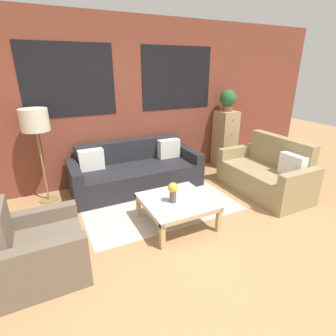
# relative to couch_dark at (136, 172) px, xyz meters

# --- Properties ---
(ground_plane) EXTENTS (16.00, 16.00, 0.00)m
(ground_plane) POSITION_rel_couch_dark_xyz_m (0.09, -1.95, -0.28)
(ground_plane) COLOR #AD7F51
(wall_back_brick) EXTENTS (8.40, 0.09, 2.80)m
(wall_back_brick) POSITION_rel_couch_dark_xyz_m (0.09, 0.49, 1.13)
(wall_back_brick) COLOR brown
(wall_back_brick) RESTS_ON ground_plane
(rug) EXTENTS (2.27, 1.47, 0.00)m
(rug) POSITION_rel_couch_dark_xyz_m (0.08, -0.75, -0.27)
(rug) COLOR beige
(rug) RESTS_ON ground_plane
(couch_dark) EXTENTS (2.21, 0.88, 0.78)m
(couch_dark) POSITION_rel_couch_dark_xyz_m (0.00, 0.00, 0.00)
(couch_dark) COLOR #232328
(couch_dark) RESTS_ON ground_plane
(settee_vintage) EXTENTS (0.80, 1.50, 0.92)m
(settee_vintage) POSITION_rel_couch_dark_xyz_m (1.89, -1.16, 0.03)
(settee_vintage) COLOR #99845B
(settee_vintage) RESTS_ON ground_plane
(armchair_corner) EXTENTS (0.80, 0.82, 0.84)m
(armchair_corner) POSITION_rel_couch_dark_xyz_m (-1.60, -1.55, 0.00)
(armchair_corner) COLOR #6B5B4C
(armchair_corner) RESTS_ON ground_plane
(coffee_table) EXTENTS (0.87, 0.87, 0.36)m
(coffee_table) POSITION_rel_couch_dark_xyz_m (0.08, -1.35, 0.03)
(coffee_table) COLOR silver
(coffee_table) RESTS_ON ground_plane
(floor_lamp) EXTENTS (0.39, 0.39, 1.45)m
(floor_lamp) POSITION_rel_couch_dark_xyz_m (-1.44, 0.14, 0.96)
(floor_lamp) COLOR olive
(floor_lamp) RESTS_ON ground_plane
(drawer_cabinet) EXTENTS (0.38, 0.43, 1.16)m
(drawer_cabinet) POSITION_rel_couch_dark_xyz_m (2.05, 0.20, 0.30)
(drawer_cabinet) COLOR tan
(drawer_cabinet) RESTS_ON ground_plane
(potted_plant) EXTENTS (0.32, 0.32, 0.42)m
(potted_plant) POSITION_rel_couch_dark_xyz_m (2.05, 0.20, 1.12)
(potted_plant) COLOR brown
(potted_plant) RESTS_ON drawer_cabinet
(flower_vase) EXTENTS (0.13, 0.13, 0.27)m
(flower_vase) POSITION_rel_couch_dark_xyz_m (0.01, -1.39, 0.25)
(flower_vase) COLOR brown
(flower_vase) RESTS_ON coffee_table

